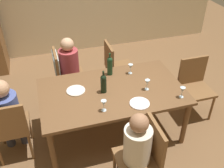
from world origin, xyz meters
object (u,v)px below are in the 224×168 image
Objects in this scene: wine_bottle_dark_red at (110,65)px; wine_glass_near_left at (147,83)px; person_man_guest at (135,149)px; dinner_plate_host at (76,91)px; chair_right_end at (194,83)px; wine_bottle_tall_green at (103,83)px; chair_far_right at (115,65)px; handbag at (138,82)px; dining_table at (112,95)px; person_woman_host at (71,66)px; chair_far_left at (62,70)px; wine_glass_far at (182,90)px; chair_left_end at (10,127)px; wine_glass_centre at (130,67)px; person_man_bearded at (8,113)px; dinner_plate_guest_left at (140,103)px; chair_near at (144,153)px; wine_glass_near_right at (104,103)px.

wine_bottle_dark_red reaches higher than wine_glass_near_left.
person_man_guest is 1.14m from dinner_plate_host.
wine_bottle_tall_green reaches higher than chair_right_end.
chair_far_right reaches higher than handbag.
dinner_plate_host is at bearing -146.52° from handbag.
person_man_guest is 0.97m from wine_bottle_tall_green.
dining_table is 5.97× the size of wine_bottle_tall_green.
person_woman_host is 4.02× the size of handbag.
wine_glass_near_left is (0.36, -0.49, -0.04)m from wine_bottle_dark_red.
wine_bottle_dark_red is 1.38× the size of dinner_plate_host.
chair_far_left is 1.00× the size of chair_right_end.
chair_far_right is at bearing 64.14° from wine_bottle_tall_green.
person_woman_host is 7.56× the size of wine_glass_far.
chair_far_right is at bearing 95.93° from wine_glass_near_left.
chair_left_end reaches higher than wine_glass_centre.
wine_bottle_tall_green is (1.21, 0.09, 0.35)m from chair_left_end.
person_woman_host is 0.77m from wine_bottle_dark_red.
person_man_bearded reaches higher than chair_far_left.
dinner_plate_guest_left is at bearing -14.01° from person_man_bearded.
person_man_guest is at bearing -119.77° from wine_glass_near_left.
person_man_bearded is 7.71× the size of wine_glass_centre.
wine_glass_centre is (1.69, 0.30, 0.19)m from person_man_bearded.
dinner_plate_host is at bearing 158.11° from wine_glass_far.
person_man_bearded is 1.73m from wine_glass_centre.
wine_glass_centre is at bearing -12.66° from chair_near.
dining_table is 5.59× the size of wine_bottle_dark_red.
wine_bottle_dark_red is at bearing -141.43° from handbag.
person_woman_host reaches higher than wine_bottle_tall_green.
chair_far_right is 0.80× the size of person_man_bearded.
wine_glass_centre is 0.86m from dinner_plate_host.
person_woman_host reaches higher than wine_glass_near_right.
wine_glass_far is at bearing -46.94° from wine_bottle_dark_red.
wine_bottle_dark_red reaches higher than chair_left_end.
dining_table is at bearing 166.20° from wine_glass_near_left.
wine_glass_near_left and wine_glass_near_right have the same top height.
wine_glass_centre is 0.89m from wine_glass_near_right.
chair_right_end is (2.65, 0.17, 0.00)m from chair_left_end.
chair_right_end is at bearing -50.45° from chair_near.
chair_right_end reaches higher than handbag.
wine_glass_near_right is (-0.21, -0.36, 0.18)m from dining_table.
chair_far_left is 1.41m from handbag.
wine_glass_centre is (0.48, 0.32, -0.03)m from wine_bottle_tall_green.
wine_glass_near_right is at bearing 16.28° from chair_right_end.
handbag is at bearing 90.00° from chair_far_right.
wine_glass_near_right is (-1.53, -0.45, 0.32)m from chair_right_end.
chair_left_end is 1.26m from wine_bottle_tall_green.
person_woman_host is 7.56× the size of wine_glass_near_left.
chair_left_end is at bearing -42.16° from person_woman_host.
chair_far_right is at bearing -40.66° from chair_right_end.
wine_glass_centre is at bearing -17.46° from person_man_guest.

